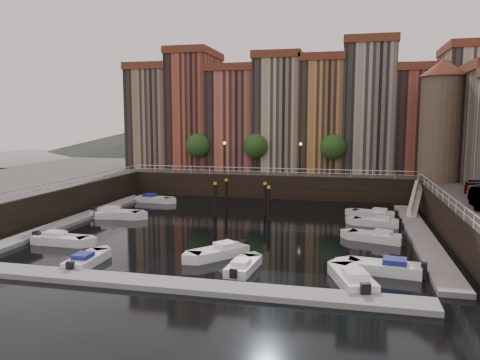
% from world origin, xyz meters
% --- Properties ---
extents(ground, '(200.00, 200.00, 0.00)m').
position_xyz_m(ground, '(0.00, 0.00, 0.00)').
color(ground, black).
rests_on(ground, ground).
extents(quay_far, '(80.00, 20.00, 3.00)m').
position_xyz_m(quay_far, '(0.00, 26.00, 1.50)').
color(quay_far, black).
rests_on(quay_far, ground).
extents(dock_left, '(2.00, 28.00, 0.35)m').
position_xyz_m(dock_left, '(-16.20, -1.00, 0.17)').
color(dock_left, gray).
rests_on(dock_left, ground).
extents(dock_right, '(2.00, 28.00, 0.35)m').
position_xyz_m(dock_right, '(16.20, -1.00, 0.17)').
color(dock_right, gray).
rests_on(dock_right, ground).
extents(dock_near, '(30.00, 2.00, 0.35)m').
position_xyz_m(dock_near, '(0.00, -17.00, 0.17)').
color(dock_near, gray).
rests_on(dock_near, ground).
extents(mountains, '(145.00, 100.00, 18.00)m').
position_xyz_m(mountains, '(1.72, 110.00, 7.92)').
color(mountains, '#2D382D').
rests_on(mountains, ground).
extents(far_terrace, '(48.70, 10.30, 17.50)m').
position_xyz_m(far_terrace, '(3.31, 23.50, 10.95)').
color(far_terrace, '#977960').
rests_on(far_terrace, quay_far).
extents(corner_tower, '(5.20, 5.20, 13.80)m').
position_xyz_m(corner_tower, '(20.00, 14.50, 10.19)').
color(corner_tower, '#6B5B4C').
rests_on(corner_tower, quay_right).
extents(promenade_trees, '(21.20, 3.20, 5.20)m').
position_xyz_m(promenade_trees, '(-1.33, 18.20, 6.58)').
color(promenade_trees, black).
rests_on(promenade_trees, quay_far).
extents(street_lamps, '(10.36, 0.36, 4.18)m').
position_xyz_m(street_lamps, '(-1.00, 17.20, 5.90)').
color(street_lamps, black).
rests_on(street_lamps, quay_far).
extents(railings, '(36.08, 34.04, 0.52)m').
position_xyz_m(railings, '(0.00, 4.88, 3.79)').
color(railings, white).
rests_on(railings, ground).
extents(gangway, '(2.78, 8.32, 3.73)m').
position_xyz_m(gangway, '(17.10, 10.00, 1.92)').
color(gangway, white).
rests_on(gangway, ground).
extents(mooring_pilings, '(6.33, 4.90, 3.78)m').
position_xyz_m(mooring_pilings, '(-0.75, 5.33, 1.65)').
color(mooring_pilings, black).
rests_on(mooring_pilings, ground).
extents(boat_left_0, '(4.46, 1.95, 1.01)m').
position_xyz_m(boat_left_0, '(-12.37, -9.62, 0.34)').
color(boat_left_0, white).
rests_on(boat_left_0, ground).
extents(boat_left_1, '(4.81, 1.87, 1.10)m').
position_xyz_m(boat_left_1, '(-12.58, -9.70, 0.37)').
color(boat_left_1, white).
rests_on(boat_left_1, ground).
extents(boat_left_2, '(4.54, 2.76, 1.02)m').
position_xyz_m(boat_left_2, '(-13.08, 0.68, 0.34)').
color(boat_left_2, white).
rests_on(boat_left_2, ground).
extents(boat_left_3, '(5.28, 1.92, 1.21)m').
position_xyz_m(boat_left_3, '(-13.21, 0.79, 0.41)').
color(boat_left_3, white).
rests_on(boat_left_3, ground).
extents(boat_left_4, '(4.78, 2.21, 1.08)m').
position_xyz_m(boat_left_4, '(-13.27, 10.40, 0.36)').
color(boat_left_4, white).
rests_on(boat_left_4, ground).
extents(boat_right_0, '(5.02, 2.37, 1.13)m').
position_xyz_m(boat_right_0, '(12.64, -11.33, 0.38)').
color(boat_right_0, white).
rests_on(boat_right_0, ground).
extents(boat_right_2, '(4.74, 2.89, 1.06)m').
position_xyz_m(boat_right_2, '(12.51, -2.94, 0.36)').
color(boat_right_2, white).
rests_on(boat_right_2, ground).
extents(boat_right_3, '(4.50, 2.20, 1.01)m').
position_xyz_m(boat_right_3, '(12.86, 3.12, 0.34)').
color(boat_right_3, white).
rests_on(boat_right_3, ground).
extents(boat_right_4, '(4.70, 2.58, 1.05)m').
position_xyz_m(boat_right_4, '(12.81, 7.04, 0.35)').
color(boat_right_4, white).
rests_on(boat_right_4, ground).
extents(boat_near_0, '(1.69, 4.36, 1.00)m').
position_xyz_m(boat_near_0, '(-7.43, -14.18, 0.34)').
color(boat_near_0, white).
rests_on(boat_near_0, ground).
extents(boat_near_2, '(1.84, 4.24, 0.96)m').
position_xyz_m(boat_near_2, '(3.43, -13.03, 0.32)').
color(boat_near_2, white).
rests_on(boat_near_2, ground).
extents(boat_near_3, '(3.13, 5.14, 1.15)m').
position_xyz_m(boat_near_3, '(10.49, -14.12, 0.39)').
color(boat_near_3, white).
rests_on(boat_near_3, ground).
extents(car_a, '(2.30, 4.57, 1.49)m').
position_xyz_m(car_a, '(21.44, 3.71, 3.75)').
color(car_a, gray).
rests_on(car_a, quay_right).
extents(boat_extra_791, '(4.19, 4.54, 1.09)m').
position_xyz_m(boat_extra_791, '(1.04, -10.22, 0.37)').
color(boat_extra_791, white).
rests_on(boat_extra_791, ground).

